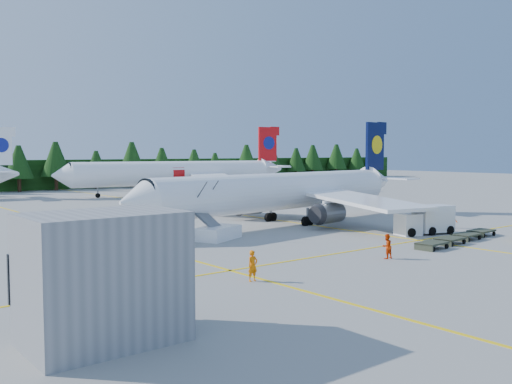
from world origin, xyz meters
TOP-DOWN VIEW (x-y plane):
  - ground at (0.00, 0.00)m, footprint 320.00×320.00m
  - taxi_stripe_a at (-14.00, 20.00)m, footprint 0.25×120.00m
  - taxi_stripe_b at (6.00, 20.00)m, footprint 0.25×120.00m
  - taxi_stripe_cross at (0.00, -6.00)m, footprint 80.00×0.25m
  - treeline_hedge at (0.00, 82.00)m, footprint 220.00×4.00m
  - terminal_building at (-26.00, -14.00)m, footprint 6.00×4.00m
  - airliner_navy at (3.07, 9.52)m, footprint 38.73×31.70m
  - airliner_red at (16.08, 53.32)m, footprint 42.70×34.94m
  - airliner_far_right at (38.49, 71.86)m, footprint 37.92×8.32m
  - airstairs at (-7.25, 5.49)m, footprint 5.19×6.59m
  - service_truck at (9.58, -4.01)m, footprint 5.79×3.41m
  - dolly_train at (7.85, -8.60)m, footprint 12.16×3.08m
  - uld_pair at (-11.53, 6.90)m, footprint 5.01×3.34m
  - crew_a at (-14.72, -9.23)m, footprint 0.67×0.45m
  - crew_b at (-2.91, -9.61)m, footprint 0.90×0.72m
  - crew_c at (15.28, -3.24)m, footprint 0.60×0.79m

SIDE VIEW (x-z plane):
  - ground at x=0.00m, z-range 0.00..0.00m
  - taxi_stripe_a at x=-14.00m, z-range 0.00..0.01m
  - taxi_stripe_b at x=6.00m, z-range 0.00..0.01m
  - taxi_stripe_cross at x=0.00m, z-range 0.00..0.01m
  - dolly_train at x=7.85m, z-range 0.40..0.55m
  - airstairs at x=-7.25m, z-range -1.10..2.78m
  - crew_c at x=15.28m, z-range 0.00..1.74m
  - crew_b at x=-2.91m, z-range 0.00..1.77m
  - crew_a at x=-14.72m, z-range 0.00..1.83m
  - uld_pair at x=-11.53m, z-range 0.29..1.94m
  - service_truck at x=9.58m, z-range -0.01..2.62m
  - terminal_building at x=-26.00m, z-range 0.00..5.20m
  - treeline_hedge at x=0.00m, z-range 0.00..6.00m
  - airliner_navy at x=3.07m, z-range -2.25..9.03m
  - airliner_far_right at x=38.49m, z-range -2.06..8.99m
  - airliner_red at x=16.08m, z-range -2.48..9.96m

